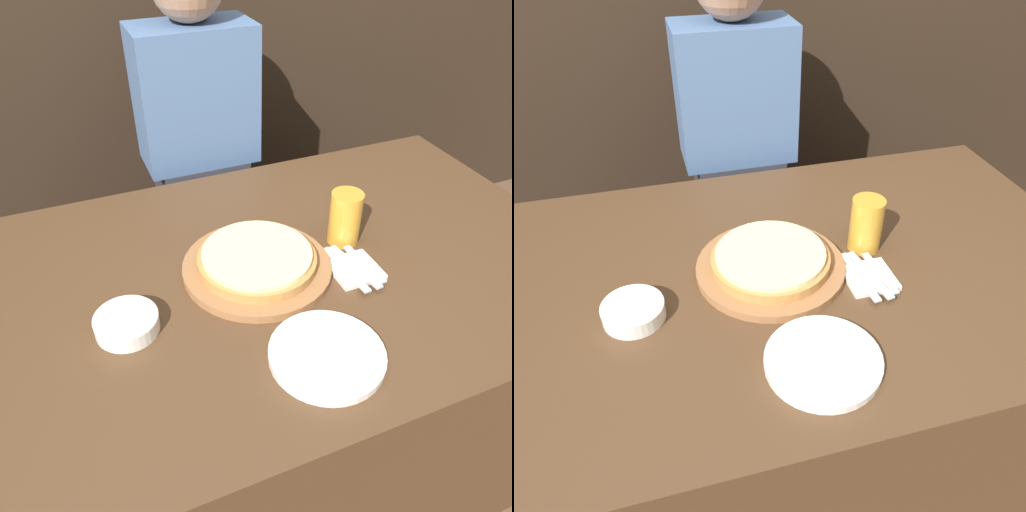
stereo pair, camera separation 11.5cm
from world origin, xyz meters
The scene contains 11 objects.
ground_plane centered at (0.00, 0.00, 0.00)m, with size 12.00×12.00×0.00m, color brown.
dining_table centered at (0.00, 0.00, 0.37)m, with size 1.48×0.95×0.73m.
pizza_on_board centered at (-0.07, 0.00, 0.76)m, with size 0.35×0.35×0.06m.
beer_glass centered at (0.18, 0.03, 0.81)m, with size 0.08×0.08×0.14m.
dinner_plate centered at (-0.05, -0.29, 0.74)m, with size 0.23×0.23×0.02m.
side_bowl centered at (-0.39, -0.07, 0.75)m, with size 0.13×0.13×0.04m.
napkin_stack centered at (0.14, -0.09, 0.74)m, with size 0.11×0.11×0.01m.
fork centered at (0.11, -0.09, 0.75)m, with size 0.03×0.18×0.00m.
dinner_knife centered at (0.14, -0.09, 0.75)m, with size 0.04×0.18×0.00m.
spoon centered at (0.16, -0.09, 0.75)m, with size 0.03×0.15×0.00m.
diner_person centered at (-0.01, 0.64, 0.67)m, with size 0.36×0.21×1.34m.
Camera 1 is at (-0.42, -0.83, 1.48)m, focal length 35.00 mm.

